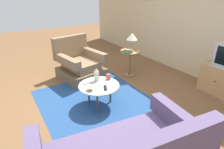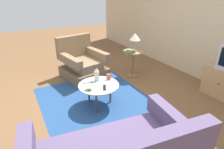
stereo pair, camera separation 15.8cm
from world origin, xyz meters
The scene contains 13 objects.
ground_plane centered at (0.00, 0.00, 0.00)m, with size 16.00×16.00×0.00m, color brown.
back_wall centered at (0.00, 2.49, 1.35)m, with size 9.00×0.12×2.70m, color #CCB78E.
area_rug centered at (-0.02, -0.07, 0.00)m, with size 2.38×1.91×0.00m, color navy.
armchair centered at (-1.32, 0.13, 0.30)m, with size 1.07×1.01×0.93m.
coffee_table centered at (-0.02, -0.07, 0.37)m, with size 0.70×0.70×0.41m.
side_table centered at (-0.75, 1.16, 0.44)m, with size 0.46×0.46×0.62m.
table_lamp centered at (-0.75, 1.19, 0.94)m, with size 0.24×0.24×0.41m.
vase centered at (-0.18, -0.03, 0.53)m, with size 0.09×0.09×0.24m.
mug centered at (-0.12, 0.18, 0.46)m, with size 0.13×0.08×0.10m.
bowl centered at (0.07, -0.28, 0.43)m, with size 0.12×0.12×0.05m.
tv_remote_dark centered at (0.14, -0.04, 0.42)m, with size 0.17×0.11×0.02m.
tv_remote_silver centered at (-0.17, -0.20, 0.42)m, with size 0.07×0.16×0.02m.
book centered at (-0.71, 1.01, 0.63)m, with size 0.24×0.17×0.02m.
Camera 1 is at (2.43, -1.37, 1.86)m, focal length 29.40 mm.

